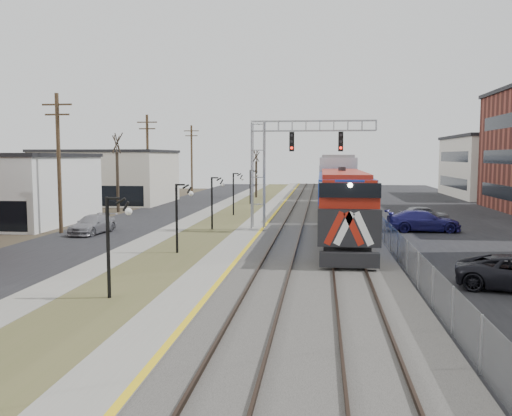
# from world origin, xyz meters

# --- Properties ---
(ground) EXTENTS (160.00, 160.00, 0.00)m
(ground) POSITION_xyz_m (0.00, 0.00, 0.00)
(ground) COLOR #473D2D
(ground) RESTS_ON ground
(street_west) EXTENTS (7.00, 120.00, 0.04)m
(street_west) POSITION_xyz_m (-11.50, 35.00, 0.02)
(street_west) COLOR black
(street_west) RESTS_ON ground
(sidewalk) EXTENTS (2.00, 120.00, 0.08)m
(sidewalk) POSITION_xyz_m (-7.00, 35.00, 0.04)
(sidewalk) COLOR gray
(sidewalk) RESTS_ON ground
(grass_median) EXTENTS (4.00, 120.00, 0.06)m
(grass_median) POSITION_xyz_m (-4.00, 35.00, 0.03)
(grass_median) COLOR #4E4F2A
(grass_median) RESTS_ON ground
(platform) EXTENTS (2.00, 120.00, 0.24)m
(platform) POSITION_xyz_m (-1.00, 35.00, 0.12)
(platform) COLOR gray
(platform) RESTS_ON ground
(ballast_bed) EXTENTS (8.00, 120.00, 0.20)m
(ballast_bed) POSITION_xyz_m (4.00, 35.00, 0.10)
(ballast_bed) COLOR #595651
(ballast_bed) RESTS_ON ground
(parking_lot) EXTENTS (16.00, 120.00, 0.04)m
(parking_lot) POSITION_xyz_m (16.00, 35.00, 0.02)
(parking_lot) COLOR black
(parking_lot) RESTS_ON ground
(platform_edge) EXTENTS (0.24, 120.00, 0.01)m
(platform_edge) POSITION_xyz_m (-0.12, 35.00, 0.24)
(platform_edge) COLOR gold
(platform_edge) RESTS_ON platform
(track_near) EXTENTS (1.58, 120.00, 0.15)m
(track_near) POSITION_xyz_m (2.00, 35.00, 0.28)
(track_near) COLOR #2D2119
(track_near) RESTS_ON ballast_bed
(track_far) EXTENTS (1.58, 120.00, 0.15)m
(track_far) POSITION_xyz_m (5.50, 35.00, 0.28)
(track_far) COLOR #2D2119
(track_far) RESTS_ON ballast_bed
(train) EXTENTS (3.00, 108.65, 5.33)m
(train) POSITION_xyz_m (5.50, 69.54, 2.94)
(train) COLOR #1538AC
(train) RESTS_ON ground
(signal_gantry) EXTENTS (9.00, 1.07, 8.15)m
(signal_gantry) POSITION_xyz_m (1.22, 27.99, 5.59)
(signal_gantry) COLOR gray
(signal_gantry) RESTS_ON ground
(lampposts) EXTENTS (0.14, 62.14, 4.00)m
(lampposts) POSITION_xyz_m (-4.00, 18.29, 2.00)
(lampposts) COLOR black
(lampposts) RESTS_ON ground
(utility_poles) EXTENTS (0.28, 80.28, 10.00)m
(utility_poles) POSITION_xyz_m (-14.50, 25.00, 5.00)
(utility_poles) COLOR #4C3823
(utility_poles) RESTS_ON ground
(fence) EXTENTS (0.04, 120.00, 1.60)m
(fence) POSITION_xyz_m (8.20, 35.00, 0.80)
(fence) COLOR gray
(fence) RESTS_ON ground
(bare_trees) EXTENTS (12.30, 42.30, 5.95)m
(bare_trees) POSITION_xyz_m (-12.66, 38.91, 2.70)
(bare_trees) COLOR #382D23
(bare_trees) RESTS_ON ground
(car_lot_d) EXTENTS (5.46, 2.44, 1.55)m
(car_lot_d) POSITION_xyz_m (11.62, 28.86, 0.78)
(car_lot_d) COLOR navy
(car_lot_d) RESTS_ON ground
(car_lot_e) EXTENTS (4.32, 2.33, 1.40)m
(car_lot_e) POSITION_xyz_m (12.70, 34.54, 0.70)
(car_lot_e) COLOR gray
(car_lot_e) RESTS_ON ground
(car_street_b) EXTENTS (2.39, 4.75, 1.32)m
(car_street_b) POSITION_xyz_m (-12.07, 24.89, 0.66)
(car_street_b) COLOR gray
(car_street_b) RESTS_ON ground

